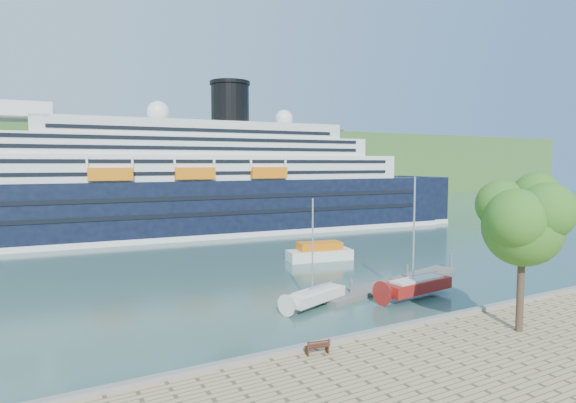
# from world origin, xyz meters

# --- Properties ---
(ground) EXTENTS (400.00, 400.00, 0.00)m
(ground) POSITION_xyz_m (0.00, 0.00, 0.00)
(ground) COLOR #2A4B46
(ground) RESTS_ON ground
(far_hillside) EXTENTS (400.00, 50.00, 24.00)m
(far_hillside) POSITION_xyz_m (0.00, 145.00, 12.00)
(far_hillside) COLOR #2D5321
(far_hillside) RESTS_ON ground
(quay_coping) EXTENTS (220.00, 0.50, 0.30)m
(quay_coping) POSITION_xyz_m (0.00, -0.20, 1.15)
(quay_coping) COLOR slate
(quay_coping) RESTS_ON promenade
(cruise_ship) EXTENTS (121.19, 26.64, 26.99)m
(cruise_ship) POSITION_xyz_m (-8.63, 57.41, 13.50)
(cruise_ship) COLOR black
(cruise_ship) RESTS_ON ground
(park_bench) EXTENTS (1.63, 0.91, 0.99)m
(park_bench) POSITION_xyz_m (-14.05, -1.20, 1.49)
(park_bench) COLOR #4A2215
(park_bench) RESTS_ON promenade
(promenade_tree) EXTENTS (7.01, 7.01, 11.60)m
(promenade_tree) POSITION_xyz_m (0.05, -4.50, 6.80)
(promenade_tree) COLOR #296119
(promenade_tree) RESTS_ON promenade
(floating_pontoon) EXTENTS (20.07, 6.92, 0.45)m
(floating_pontoon) POSITION_xyz_m (3.62, 12.02, 0.22)
(floating_pontoon) COLOR slate
(floating_pontoon) RESTS_ON ground
(sailboat_white_near) EXTENTS (7.18, 4.15, 8.96)m
(sailboat_white_near) POSITION_xyz_m (-7.18, 9.83, 4.48)
(sailboat_white_near) COLOR silver
(sailboat_white_near) RESTS_ON ground
(sailboat_red) EXTENTS (8.45, 3.18, 10.65)m
(sailboat_red) POSITION_xyz_m (2.43, 7.62, 5.33)
(sailboat_red) COLOR maroon
(sailboat_red) RESTS_ON ground
(tender_launch) EXTENTS (8.80, 4.38, 2.32)m
(tender_launch) POSITION_xyz_m (3.80, 26.36, 1.16)
(tender_launch) COLOR orange
(tender_launch) RESTS_ON ground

